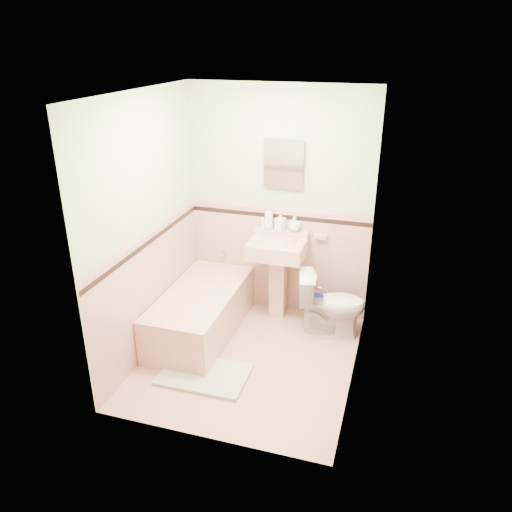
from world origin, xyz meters
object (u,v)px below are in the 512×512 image
(bathtub, at_px, (201,313))
(soap_bottle_left, at_px, (269,217))
(soap_bottle_right, at_px, (294,224))
(toilet, at_px, (331,304))
(sink, at_px, (277,280))
(shoe, at_px, (189,367))
(medicine_cabinet, at_px, (284,164))
(soap_bottle_mid, at_px, (280,221))
(bucket, at_px, (317,311))

(bathtub, xyz_separation_m, soap_bottle_left, (0.53, 0.71, 0.89))
(soap_bottle_right, relative_size, toilet, 0.24)
(sink, height_order, shoe, sink)
(bathtub, bearing_deg, medicine_cabinet, 47.42)
(bathtub, xyz_separation_m, shoe, (0.16, -0.70, -0.16))
(sink, distance_m, medicine_cabinet, 1.26)
(bathtub, relative_size, soap_bottle_left, 5.78)
(bathtub, bearing_deg, soap_bottle_mid, 46.94)
(sink, bearing_deg, soap_bottle_mid, 95.22)
(soap_bottle_right, distance_m, shoe, 1.85)
(sink, xyz_separation_m, toilet, (0.63, -0.16, -0.11))
(soap_bottle_right, bearing_deg, bucket, -24.74)
(bathtub, height_order, medicine_cabinet, medicine_cabinet)
(soap_bottle_right, bearing_deg, soap_bottle_left, 180.00)
(soap_bottle_left, bearing_deg, bucket, -13.79)
(bathtub, relative_size, toilet, 2.14)
(sink, xyz_separation_m, shoe, (-0.52, -1.23, -0.40))
(medicine_cabinet, distance_m, soap_bottle_right, 0.64)
(soap_bottle_left, bearing_deg, sink, -50.78)
(soap_bottle_left, relative_size, soap_bottle_right, 1.53)
(bathtub, distance_m, soap_bottle_right, 1.37)
(soap_bottle_right, bearing_deg, sink, -127.31)
(medicine_cabinet, distance_m, shoe, 2.24)
(soap_bottle_left, distance_m, toilet, 1.14)
(medicine_cabinet, height_order, bucket, medicine_cabinet)
(bathtub, xyz_separation_m, sink, (0.68, 0.53, 0.24))
(soap_bottle_mid, relative_size, bucket, 0.69)
(soap_bottle_mid, bearing_deg, soap_bottle_right, 0.00)
(sink, height_order, soap_bottle_left, soap_bottle_left)
(toilet, bearing_deg, medicine_cabinet, 46.62)
(medicine_cabinet, relative_size, toilet, 0.71)
(soap_bottle_right, bearing_deg, medicine_cabinet, 167.66)
(soap_bottle_left, height_order, bucket, soap_bottle_left)
(soap_bottle_left, bearing_deg, soap_bottle_right, 0.00)
(sink, bearing_deg, shoe, -112.76)
(soap_bottle_mid, bearing_deg, soap_bottle_left, 180.00)
(medicine_cabinet, height_order, shoe, medicine_cabinet)
(soap_bottle_right, bearing_deg, bathtub, -139.01)
(medicine_cabinet, bearing_deg, sink, -90.00)
(soap_bottle_left, xyz_separation_m, shoe, (-0.37, -1.41, -1.05))
(soap_bottle_left, bearing_deg, soap_bottle_mid, 0.00)
(bathtub, distance_m, bucket, 1.27)
(sink, distance_m, shoe, 1.39)
(medicine_cabinet, relative_size, soap_bottle_right, 2.93)
(soap_bottle_right, bearing_deg, soap_bottle_mid, 180.00)
(bathtub, distance_m, soap_bottle_mid, 1.30)
(bathtub, relative_size, soap_bottle_mid, 7.59)
(medicine_cabinet, xyz_separation_m, toilet, (0.63, -0.37, -1.35))
(sink, height_order, soap_bottle_right, soap_bottle_right)
(soap_bottle_left, bearing_deg, medicine_cabinet, 11.54)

